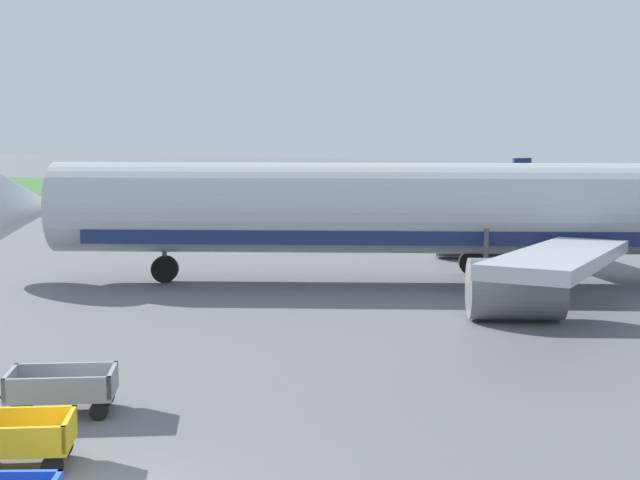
{
  "coord_description": "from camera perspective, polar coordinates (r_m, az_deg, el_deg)",
  "views": [
    {
      "loc": [
        8.72,
        -14.77,
        7.35
      ],
      "look_at": [
        -0.57,
        15.73,
        2.8
      ],
      "focal_mm": 53.44,
      "sensor_mm": 36.0,
      "label": 1
    }
  ],
  "objects": [
    {
      "name": "baggage_cart_second_in_row",
      "position": [
        20.73,
        -18.13,
        -11.29
      ],
      "size": [
        3.57,
        2.23,
        1.07
      ],
      "color": "gold",
      "rests_on": "ground"
    },
    {
      "name": "baggage_cart_third_in_row",
      "position": [
        23.84,
        -15.23,
        -8.61
      ],
      "size": [
        3.57,
        2.22,
        1.07
      ],
      "color": "gray",
      "rests_on": "ground"
    },
    {
      "name": "grass_strip",
      "position": [
        69.95,
        9.69,
        1.99
      ],
      "size": [
        220.0,
        28.0,
        0.06
      ],
      "primitive_type": "cube",
      "color": "#3D7033",
      "rests_on": "ground"
    },
    {
      "name": "airplane",
      "position": [
        39.21,
        7.4,
        1.76
      ],
      "size": [
        37.16,
        30.12,
        11.34
      ],
      "color": "#B2B7BC",
      "rests_on": "ground"
    }
  ]
}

